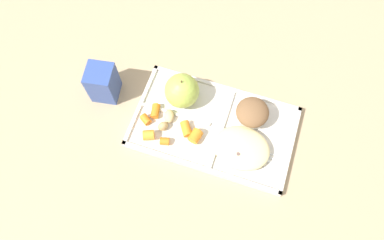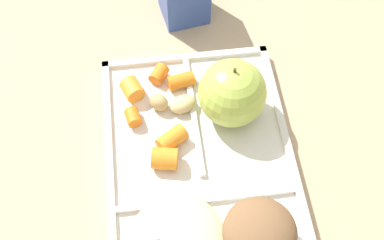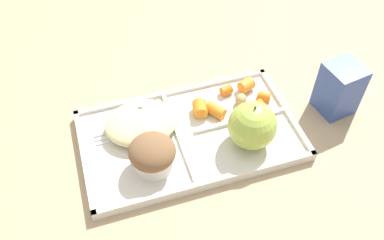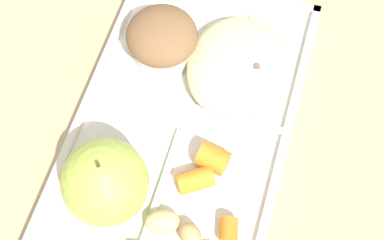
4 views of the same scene
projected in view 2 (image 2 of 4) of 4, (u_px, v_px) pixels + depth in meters
name	position (u px, v px, depth m)	size (l,w,h in m)	color
ground	(203.00, 189.00, 0.60)	(6.00, 6.00, 0.00)	tan
lunch_tray	(203.00, 186.00, 0.60)	(0.38, 0.22, 0.02)	silver
green_apple	(232.00, 93.00, 0.61)	(0.08, 0.08, 0.09)	#A8C14C
bran_muffin	(259.00, 235.00, 0.53)	(0.08, 0.08, 0.06)	silver
carrot_slice_near_corner	(172.00, 139.00, 0.61)	(0.02, 0.02, 0.04)	orange
carrot_slice_large	(181.00, 81.00, 0.66)	(0.02, 0.02, 0.03)	orange
carrot_slice_diagonal	(132.00, 89.00, 0.65)	(0.02, 0.02, 0.03)	orange
carrot_slice_small	(133.00, 117.00, 0.63)	(0.02, 0.02, 0.02)	orange
carrot_slice_back	(159.00, 74.00, 0.66)	(0.02, 0.02, 0.02)	orange
carrot_slice_edge	(165.00, 159.00, 0.59)	(0.03, 0.03, 0.03)	orange
potato_chunk_wedge	(183.00, 104.00, 0.64)	(0.03, 0.02, 0.02)	tan
potato_chunk_large	(159.00, 102.00, 0.64)	(0.03, 0.02, 0.02)	tan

